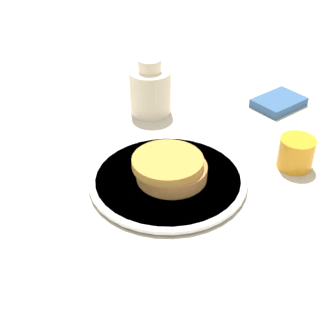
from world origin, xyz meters
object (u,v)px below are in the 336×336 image
Objects in this scene: pancake_stack at (170,168)px; plate at (168,179)px; cream_jug at (150,90)px; juice_glass at (296,153)px.

plate is at bearing 117.34° from pancake_stack.
cream_jug is (0.13, 0.24, 0.05)m from plate.
juice_glass is (0.23, -0.11, 0.02)m from plate.
pancake_stack is 1.05× the size of cream_jug.
juice_glass reaches higher than plate.
cream_jug is (-0.10, 0.35, 0.03)m from juice_glass.
plate is 0.03m from pancake_stack.
plate is 2.26× the size of cream_jug.
juice_glass is at bearing -24.57° from pancake_stack.
cream_jug is at bearing 105.33° from juice_glass.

